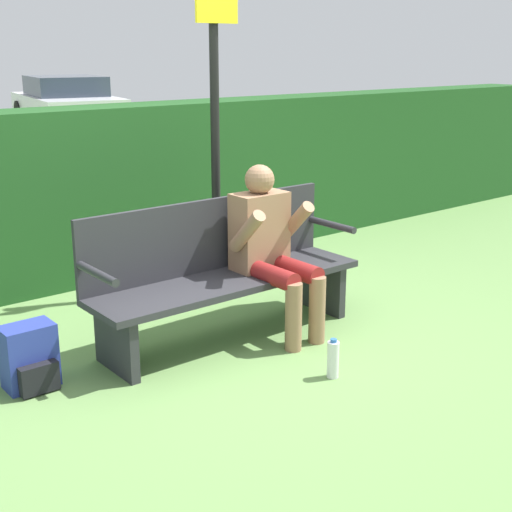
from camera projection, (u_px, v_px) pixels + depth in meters
The scene contains 8 objects.
ground_plane at pixel (230, 337), 4.86m from camera, with size 40.00×40.00×0.00m, color #668E4C.
hedge_back at pixel (99, 193), 6.03m from camera, with size 12.00×0.54×1.43m.
park_bench at pixel (222, 271), 4.79m from camera, with size 1.94×0.51×0.92m.
person_seated at pixel (270, 244), 4.81m from camera, with size 0.51×0.64×1.15m.
backpack at pixel (30, 358), 4.10m from camera, with size 0.30×0.26×0.38m.
water_bottle at pixel (333, 359), 4.24m from camera, with size 0.07×0.07×0.25m.
signpost at pixel (216, 118), 5.43m from camera, with size 0.37×0.09×2.40m.
parked_car at pixel (67, 104), 17.14m from camera, with size 2.55×4.49×1.26m.
Camera 1 is at (-2.68, -3.63, 1.89)m, focal length 50.00 mm.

